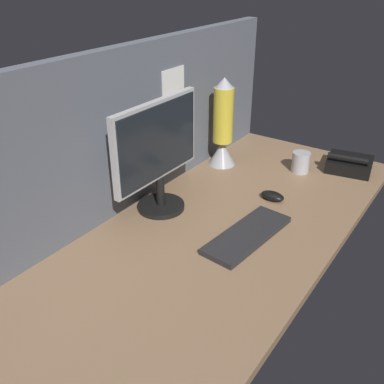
% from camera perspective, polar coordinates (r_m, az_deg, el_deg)
% --- Properties ---
extents(ground_plane, '(1.80, 0.80, 0.03)m').
position_cam_1_polar(ground_plane, '(1.58, 3.26, -4.92)').
color(ground_plane, '#8C6B4C').
extents(cubicle_wall_back, '(1.80, 0.06, 0.59)m').
position_cam_1_polar(cubicle_wall_back, '(1.65, -7.69, 8.38)').
color(cubicle_wall_back, '#565B66').
rests_on(cubicle_wall_back, ground_plane).
extents(monitor, '(0.44, 0.18, 0.42)m').
position_cam_1_polar(monitor, '(1.59, -4.51, 5.30)').
color(monitor, black).
rests_on(monitor, ground_plane).
extents(keyboard, '(0.38, 0.17, 0.02)m').
position_cam_1_polar(keyboard, '(1.52, 7.23, -5.55)').
color(keyboard, '#262628').
rests_on(keyboard, ground_plane).
extents(mouse, '(0.06, 0.10, 0.03)m').
position_cam_1_polar(mouse, '(1.76, 10.44, -0.51)').
color(mouse, black).
rests_on(mouse, ground_plane).
extents(mug_steel, '(0.08, 0.08, 0.09)m').
position_cam_1_polar(mug_steel, '(2.01, 13.97, 3.80)').
color(mug_steel, '#B2B2B7').
rests_on(mug_steel, ground_plane).
extents(lava_lamp, '(0.12, 0.12, 0.40)m').
position_cam_1_polar(lava_lamp, '(1.98, 4.03, 8.13)').
color(lava_lamp, '#A5A5AD').
rests_on(lava_lamp, ground_plane).
extents(desk_phone, '(0.20, 0.22, 0.09)m').
position_cam_1_polar(desk_phone, '(2.09, 19.79, 3.48)').
color(desk_phone, black).
rests_on(desk_phone, ground_plane).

